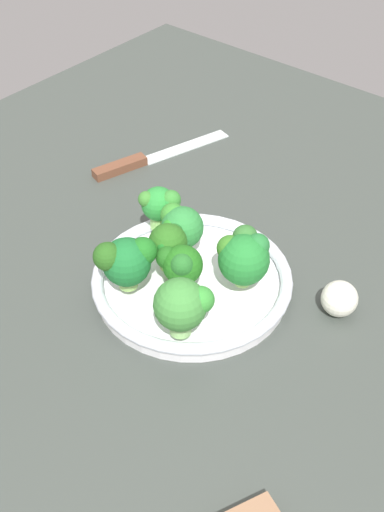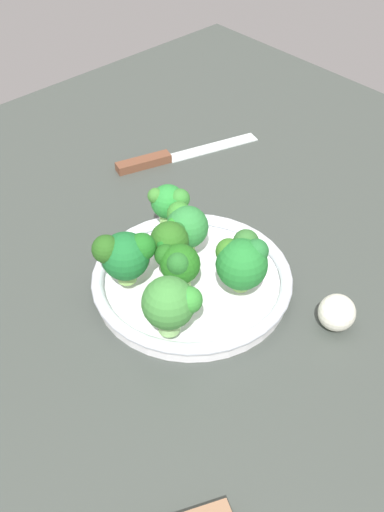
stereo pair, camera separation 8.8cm
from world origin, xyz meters
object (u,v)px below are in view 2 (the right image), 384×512
Objects in this scene: broccoli_floret_1 at (172,303)px; broccoli_floret_5 at (242,260)px; garlic_bulb at (337,313)px; broccoli_floret_2 at (185,225)px; broccoli_floret_4 at (125,255)px; broccoli_floret_3 at (169,202)px; knife at (169,157)px; broccoli_floret_6 at (170,242)px; broccoli_floret_0 at (178,264)px; bowl at (192,281)px.

broccoli_floret_5 is (-11.84, 0.09, -0.23)cm from broccoli_floret_1.
broccoli_floret_5 is at bearing -62.80° from garlic_bulb.
broccoli_floret_5 is (-0.21, 10.58, 0.42)cm from broccoli_floret_2.
broccoli_floret_5 is at bearing 133.35° from broccoli_floret_4.
broccoli_floret_2 is 5.36cm from broccoli_floret_3.
broccoli_floret_4 reaches higher than knife.
broccoli_floret_1 is at bearing 49.68° from broccoli_floret_3.
broccoli_floret_3 is (-13.24, -15.60, -0.35)cm from broccoli_floret_1.
broccoli_floret_3 reaches higher than knife.
knife is at bearing -140.40° from broccoli_floret_4.
broccoli_floret_6 is (-7.66, -9.15, -0.44)cm from broccoli_floret_1.
broccoli_floret_0 is at bearing -54.95° from garlic_bulb.
broccoli_floret_4 reaches higher than bowl.
broccoli_floret_0 reaches higher than knife.
broccoli_floret_4 is at bearing -33.95° from bowl.
broccoli_floret_0 is at bearing 54.13° from broccoli_floret_3.
broccoli_floret_4 is 15.05cm from broccoli_floret_5.
broccoli_floret_5 is at bearing 137.57° from broccoli_floret_0.
broccoli_floret_0 is 7.01cm from broccoli_floret_4.
broccoli_floret_3 is at bearing -107.40° from broccoli_floret_2.
bowl is at bearing 109.07° from broccoli_floret_6.
broccoli_floret_3 reaches higher than broccoli_floret_0.
broccoli_floret_1 is 1.17× the size of broccoli_floret_2.
bowl is at bearing -168.49° from broccoli_floret_0.
bowl is at bearing -145.68° from broccoli_floret_1.
broccoli_floret_5 reaches higher than broccoli_floret_3.
knife is at bearing -126.07° from broccoli_floret_2.
broccoli_floret_0 is 0.91× the size of broccoli_floret_6.
bowl is 4.04× the size of broccoli_floret_3.
broccoli_floret_1 is (5.86, 5.39, 0.87)cm from broccoli_floret_0.
broccoli_floret_4 reaches higher than broccoli_floret_3.
broccoli_floret_5 reaches higher than garlic_bulb.
broccoli_floret_0 is 7.71cm from broccoli_floret_2.
knife is 5.39× the size of garlic_bulb.
broccoli_floret_4 reaches higher than broccoli_floret_6.
bowl is at bearing 54.51° from knife.
knife is (-26.13, -21.61, -6.84)cm from broccoli_floret_4.
broccoli_floret_4 is 34.59cm from knife.
broccoli_floret_6 is 0.26× the size of knife.
broccoli_floret_6 is 23.49cm from garlic_bulb.
broccoli_floret_5 is (-3.09, 6.07, 5.84)cm from bowl.
garlic_bulb is at bearing 77.30° from knife.
garlic_bulb is at bearing 99.40° from broccoli_floret_3.
broccoli_floret_2 reaches higher than bowl.
broccoli_floret_4 is 1.56× the size of garlic_bulb.
broccoli_floret_0 is 0.84× the size of broccoli_floret_4.
knife is at bearing -130.59° from broccoli_floret_6.
broccoli_floret_3 reaches higher than bowl.
garlic_bulb is (-16.21, 22.39, -4.97)cm from broccoli_floret_4.
knife is 45.15cm from garlic_bulb.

